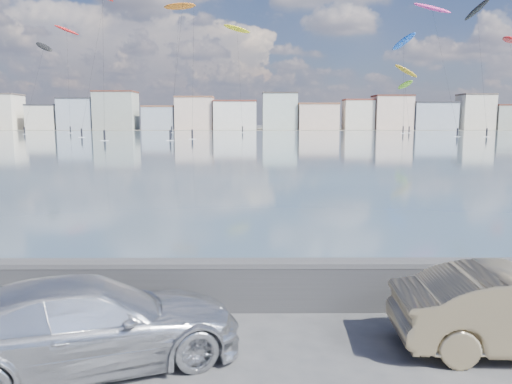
{
  "coord_description": "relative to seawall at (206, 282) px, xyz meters",
  "views": [
    {
      "loc": [
        0.95,
        -6.83,
        3.77
      ],
      "look_at": [
        1.0,
        4.0,
        2.2
      ],
      "focal_mm": 35.0,
      "sensor_mm": 36.0,
      "label": 1
    }
  ],
  "objects": [
    {
      "name": "ground",
      "position": [
        0.0,
        -2.7,
        -0.58
      ],
      "size": [
        700.0,
        700.0,
        0.0
      ],
      "primitive_type": "plane",
      "color": "#333335",
      "rests_on": "ground"
    },
    {
      "name": "bay_water",
      "position": [
        0.0,
        88.8,
        -0.58
      ],
      "size": [
        500.0,
        177.0,
        0.0
      ],
      "primitive_type": "cube",
      "color": "#2E4154",
      "rests_on": "ground"
    },
    {
      "name": "far_shore_strip",
      "position": [
        0.0,
        197.3,
        -0.57
      ],
      "size": [
        500.0,
        60.0,
        0.0
      ],
      "primitive_type": "cube",
      "color": "#4C473D",
      "rests_on": "ground"
    },
    {
      "name": "seawall",
      "position": [
        0.0,
        0.0,
        0.0
      ],
      "size": [
        400.0,
        0.36,
        1.08
      ],
      "color": "#28282B",
      "rests_on": "ground"
    },
    {
      "name": "far_buildings",
      "position": [
        1.31,
        183.3,
        5.44
      ],
      "size": [
        240.79,
        13.26,
        14.6
      ],
      "color": "beige",
      "rests_on": "ground"
    },
    {
      "name": "car_silver",
      "position": [
        -1.59,
        -2.26,
        0.1
      ],
      "size": [
        5.08,
        3.51,
        1.37
      ],
      "primitive_type": "imported",
      "rotation": [
        0.0,
        0.0,
        1.95
      ],
      "color": "silver",
      "rests_on": "ground"
    },
    {
      "name": "kitesurfer_2",
      "position": [
        46.02,
        144.42,
        26.19
      ],
      "size": [
        7.52,
        20.18,
        29.55
      ],
      "color": "blue",
      "rests_on": "ground"
    },
    {
      "name": "kitesurfer_3",
      "position": [
        -57.01,
        132.52,
        22.67
      ],
      "size": [
        7.27,
        13.19,
        25.94
      ],
      "color": "black",
      "rests_on": "ground"
    },
    {
      "name": "kitesurfer_5",
      "position": [
        -53.74,
        141.7,
        28.66
      ],
      "size": [
        8.18,
        9.16,
        31.68
      ],
      "color": "red",
      "rests_on": "ground"
    },
    {
      "name": "kitesurfer_7",
      "position": [
        -4.22,
        152.22,
        30.92
      ],
      "size": [
        8.91,
        16.09,
        33.95
      ],
      "color": "yellow",
      "rests_on": "ground"
    },
    {
      "name": "kitesurfer_8",
      "position": [
        44.77,
        117.37,
        29.99
      ],
      "size": [
        9.43,
        18.56,
        33.25
      ],
      "color": "#E5338C",
      "rests_on": "ground"
    },
    {
      "name": "kitesurfer_11",
      "position": [
        54.1,
        113.48,
        28.85
      ],
      "size": [
        4.29,
        17.81,
        32.26
      ],
      "color": "black",
      "rests_on": "ground"
    },
    {
      "name": "kitesurfer_12",
      "position": [
        46.56,
        142.91,
        13.33
      ],
      "size": [
        3.97,
        12.91,
        15.81
      ],
      "color": "#8CD826",
      "rests_on": "ground"
    },
    {
      "name": "kitesurfer_13",
      "position": [
        57.12,
        103.04,
        20.4
      ],
      "size": [
        6.81,
        17.89,
        22.5
      ],
      "color": "red",
      "rests_on": "ground"
    },
    {
      "name": "kitesurfer_14",
      "position": [
        48.42,
        148.8,
        17.97
      ],
      "size": [
        9.2,
        10.07,
        21.07
      ],
      "color": "#BF8C19",
      "rests_on": "ground"
    },
    {
      "name": "kitesurfer_17",
      "position": [
        -21.5,
        148.41,
        37.05
      ],
      "size": [
        11.19,
        15.02,
        39.06
      ],
      "color": "orange",
      "rests_on": "ground"
    }
  ]
}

